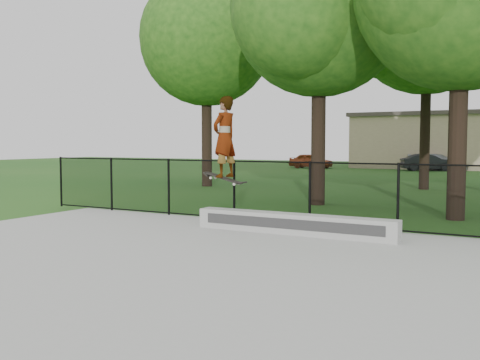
{
  "coord_description": "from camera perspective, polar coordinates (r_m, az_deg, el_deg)",
  "views": [
    {
      "loc": [
        4.45,
        -5.65,
        1.98
      ],
      "look_at": [
        -0.91,
        4.2,
        1.2
      ],
      "focal_mm": 40.0,
      "sensor_mm": 36.0,
      "label": 1
    }
  ],
  "objects": [
    {
      "name": "ground",
      "position": [
        7.46,
        -9.5,
        -11.48
      ],
      "size": [
        100.0,
        100.0,
        0.0
      ],
      "primitive_type": "plane",
      "color": "#1C5117",
      "rests_on": "ground"
    },
    {
      "name": "concrete_slab",
      "position": [
        7.45,
        -9.5,
        -11.26
      ],
      "size": [
        14.0,
        12.0,
        0.06
      ],
      "primitive_type": "cube",
      "color": "#A7A8A2",
      "rests_on": "ground"
    },
    {
      "name": "grind_ledge",
      "position": [
        11.36,
        5.68,
        -4.68
      ],
      "size": [
        4.42,
        0.4,
        0.43
      ],
      "primitive_type": "cube",
      "color": "#A6A6A1",
      "rests_on": "concrete_slab"
    },
    {
      "name": "car_a",
      "position": [
        42.07,
        7.57,
        2.05
      ],
      "size": [
        3.4,
        1.48,
        1.15
      ],
      "primitive_type": "imported",
      "rotation": [
        0.0,
        0.0,
        1.61
      ],
      "color": "maroon",
      "rests_on": "ground"
    },
    {
      "name": "car_b",
      "position": [
        39.97,
        19.39,
        1.79
      ],
      "size": [
        3.53,
        2.52,
        1.2
      ],
      "primitive_type": "imported",
      "rotation": [
        0.0,
        0.0,
        2.0
      ],
      "color": "black",
      "rests_on": "ground"
    },
    {
      "name": "car_c",
      "position": [
        41.01,
        20.38,
        1.8
      ],
      "size": [
        4.08,
        2.75,
        1.18
      ],
      "primitive_type": "imported",
      "rotation": [
        0.0,
        0.0,
        1.25
      ],
      "color": "#9098A4",
      "rests_on": "ground"
    },
    {
      "name": "skater_airborne",
      "position": [
        11.86,
        -1.66,
        4.48
      ],
      "size": [
        0.82,
        0.73,
        1.98
      ],
      "color": "black",
      "rests_on": "ground"
    },
    {
      "name": "chainlink_fence",
      "position": [
        12.43,
        7.45,
        -1.45
      ],
      "size": [
        16.06,
        0.06,
        1.5
      ],
      "color": "black",
      "rests_on": "concrete_slab"
    },
    {
      "name": "tree_row",
      "position": [
        21.33,
        18.33,
        16.32
      ],
      "size": [
        20.53,
        18.58,
        10.59
      ],
      "color": "black",
      "rests_on": "ground"
    },
    {
      "name": "distant_building",
      "position": [
        44.13,
        20.18,
        3.99
      ],
      "size": [
        12.4,
        6.4,
        4.3
      ],
      "color": "tan",
      "rests_on": "ground"
    }
  ]
}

